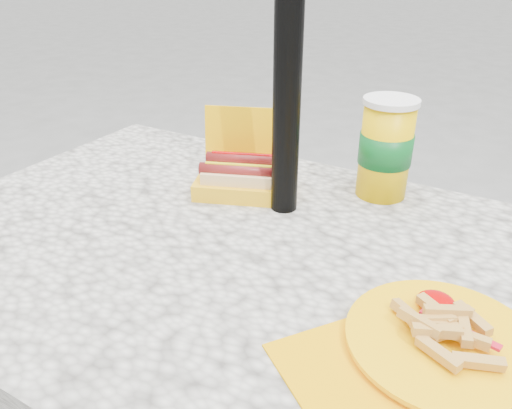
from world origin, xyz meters
The scene contains 5 objects.
picnic_table centered at (0.00, 0.00, 0.64)m, with size 1.20×0.80×0.75m.
umbrella_pole centered at (0.00, 0.16, 1.10)m, with size 0.05×0.05×2.20m, color black.
hotdog_box centered at (-0.10, 0.19, 0.79)m, with size 0.23×0.20×0.16m.
fries_plate centered at (0.34, -0.08, 0.76)m, with size 0.32×0.35×0.05m.
soda_cup centered at (0.14, 0.31, 0.85)m, with size 0.11×0.11×0.20m.
Camera 1 is at (0.38, -0.61, 1.20)m, focal length 35.00 mm.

